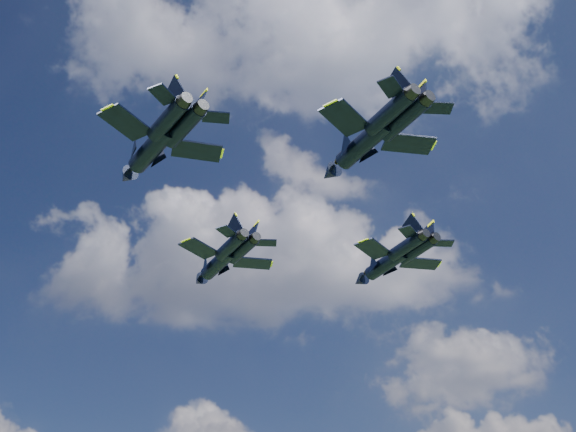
# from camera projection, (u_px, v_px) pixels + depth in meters

# --- Properties ---
(jet_lead) EXTENTS (13.86, 16.31, 4.14)m
(jet_lead) POSITION_uv_depth(u_px,v_px,m) (217.00, 264.00, 97.22)
(jet_lead) COLOR black
(jet_left) EXTENTS (15.03, 16.16, 4.25)m
(jet_left) POSITION_uv_depth(u_px,v_px,m) (150.00, 150.00, 75.83)
(jet_left) COLOR black
(jet_right) EXTENTS (13.56, 15.91, 4.05)m
(jet_right) POSITION_uv_depth(u_px,v_px,m) (384.00, 264.00, 94.75)
(jet_right) COLOR black
(jet_slot) EXTENTS (13.57, 15.87, 4.04)m
(jet_slot) POSITION_uv_depth(u_px,v_px,m) (361.00, 145.00, 71.17)
(jet_slot) COLOR black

